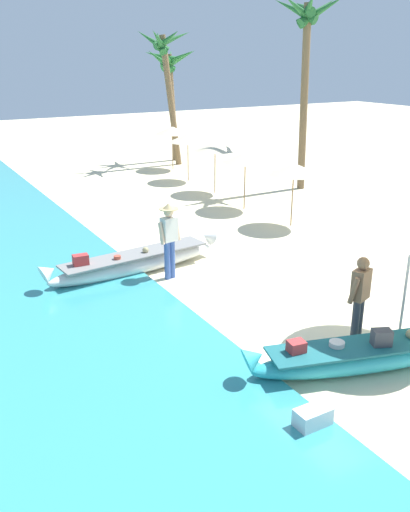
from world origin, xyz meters
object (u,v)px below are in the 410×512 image
Objects in this scene: boat_cyan_foreground at (366,355)px; boat_white_midground at (135,262)px; cooler_box at (313,420)px; palm_tree_leaning_seaward at (170,70)px; palm_tree_tall_inland at (165,60)px; person_vendor_hatted at (169,235)px; person_tourist_customer at (360,295)px; palm_tree_mid_cluster at (307,36)px.

boat_white_midground reaches higher than boat_cyan_foreground.
cooler_box is (-0.22, -6.65, -0.10)m from boat_white_midground.
palm_tree_leaning_seaward is at bearing 68.43° from cooler_box.
palm_tree_tall_inland reaches higher than palm_tree_leaning_seaward.
person_vendor_hatted reaches higher than boat_cyan_foreground.
boat_cyan_foreground is at bearing 23.52° from cooler_box.
palm_tree_mid_cluster is (6.92, 10.12, 4.63)m from person_tourist_customer.
palm_tree_mid_cluster reaches higher than person_vendor_hatted.
cooler_box is at bearing -146.62° from person_tourist_customer.
person_vendor_hatted is 11.15m from palm_tree_mid_cluster.
palm_tree_tall_inland reaches higher than boat_white_midground.
person_tourist_customer reaches higher than cooler_box.
palm_tree_leaning_seaward is (5.44, 18.04, 3.31)m from person_tourist_customer.
palm_tree_tall_inland is 1.41m from palm_tree_leaning_seaward.
palm_tree_mid_cluster is (9.04, 5.01, 5.29)m from boat_white_midground.
boat_white_midground is 15.48m from palm_tree_leaning_seaward.
palm_tree_mid_cluster reaches higher than cooler_box.
cooler_box is at bearing -91.88° from boat_white_midground.
person_vendor_hatted is at bearing -49.78° from boat_white_midground.
cooler_box is at bearing -156.54° from boat_cyan_foreground.
boat_white_midground is 11.60m from palm_tree_mid_cluster.
person_vendor_hatted is (-1.01, 5.17, 0.78)m from boat_cyan_foreground.
palm_tree_leaning_seaward is (7.55, 12.92, 3.97)m from boat_white_midground.
boat_cyan_foreground is 0.91× the size of boat_white_midground.
palm_tree_leaning_seaward is (5.95, 18.79, 3.98)m from boat_cyan_foreground.
palm_tree_mid_cluster is at bearing 55.61° from boat_cyan_foreground.
cooler_box is at bearing -110.73° from palm_tree_tall_inland.
person_tourist_customer is 13.11m from palm_tree_mid_cluster.
person_tourist_customer is 3.22× the size of cooler_box.
palm_tree_tall_inland is at bearing 73.69° from boat_cyan_foreground.
boat_white_midground is 9.10× the size of cooler_box.
boat_cyan_foreground is 6.08m from boat_white_midground.
boat_cyan_foreground is at bearing -74.77° from boat_white_midground.
boat_cyan_foreground is at bearing -124.39° from palm_tree_mid_cluster.
boat_cyan_foreground is 20.11m from palm_tree_leaning_seaward.
palm_tree_leaning_seaward is at bearing 54.72° from palm_tree_tall_inland.
boat_cyan_foreground is 2.57× the size of person_tourist_customer.
palm_tree_tall_inland is 20.28m from cooler_box.
boat_cyan_foreground is 14.20m from palm_tree_mid_cluster.
palm_tree_tall_inland reaches higher than person_vendor_hatted.
boat_white_midground is at bearing -151.01° from palm_tree_mid_cluster.
palm_tree_tall_inland reaches higher than cooler_box.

